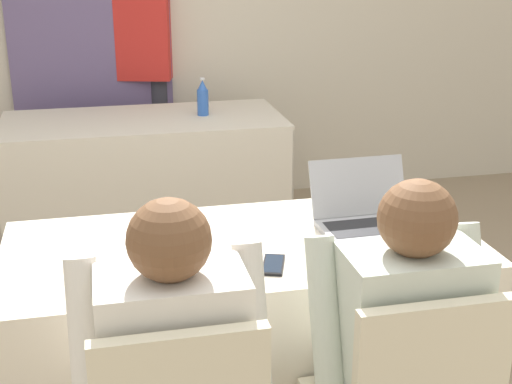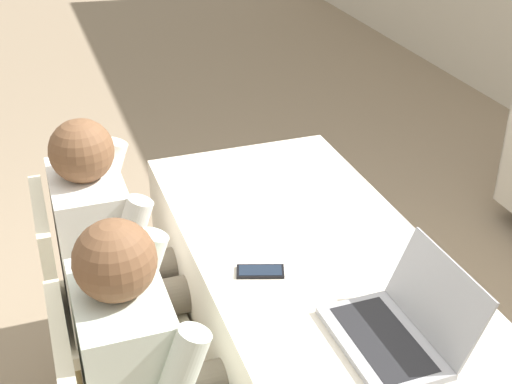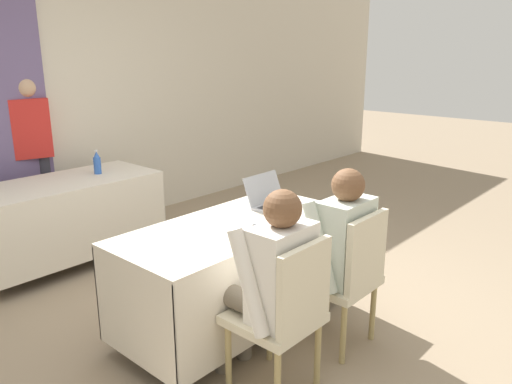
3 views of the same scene
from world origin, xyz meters
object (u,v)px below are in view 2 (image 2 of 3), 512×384
(cell_phone, at_px, (260,271))
(laptop, at_px, (398,328))
(person_white_shirt, at_px, (159,381))
(person_checkered_shirt, at_px, (119,256))
(chair_near_left, at_px, (93,300))

(cell_phone, bearing_deg, laptop, 49.27)
(cell_phone, height_order, person_white_shirt, person_white_shirt)
(laptop, relative_size, cell_phone, 2.34)
(cell_phone, distance_m, person_checkered_shirt, 0.53)
(laptop, distance_m, person_checkered_shirt, 0.99)
(cell_phone, relative_size, chair_near_left, 0.17)
(cell_phone, distance_m, person_white_shirt, 0.46)
(laptop, bearing_deg, person_checkered_shirt, -142.31)
(laptop, distance_m, cell_phone, 0.47)
(laptop, bearing_deg, chair_near_left, -137.92)
(chair_near_left, height_order, person_white_shirt, person_white_shirt)
(cell_phone, xyz_separation_m, person_white_shirt, (0.25, -0.37, -0.10))
(chair_near_left, bearing_deg, person_white_shirt, -170.51)
(cell_phone, xyz_separation_m, chair_near_left, (-0.36, -0.48, -0.25))
(person_checkered_shirt, bearing_deg, person_white_shirt, -180.00)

